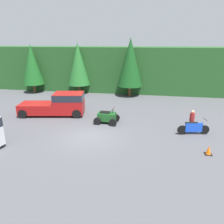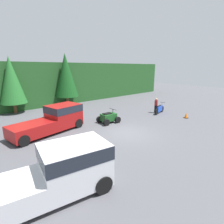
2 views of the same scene
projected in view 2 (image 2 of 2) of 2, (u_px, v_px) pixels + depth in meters
The scene contains 10 objects.
ground_plane at pixel (126, 133), 13.59m from camera, with size 80.00×80.00×0.00m, color #4C4C51.
hillside_backdrop at pixel (44, 83), 24.48m from camera, with size 44.00×6.00×5.59m.
tree_mid_left at pixel (11, 80), 18.73m from camera, with size 2.71×2.71×6.16m.
tree_mid_right at pixel (66, 75), 22.60m from camera, with size 2.95×2.95×6.71m.
pickup_truck_red at pixel (55, 118), 13.86m from camera, with size 5.86×2.93×1.99m.
pickup_truck_second at pixel (52, 173), 6.72m from camera, with size 6.08×2.93×1.99m.
dirt_bike at pixel (160, 109), 19.34m from camera, with size 2.24×0.73×1.13m.
quad_atv at pixel (109, 118), 16.02m from camera, with size 1.94×1.46×1.23m.
rider_person at pixel (156, 105), 19.49m from camera, with size 0.35×0.37×1.66m.
traffic_cone at pixel (186, 116), 17.57m from camera, with size 0.42×0.42×0.55m.
Camera 2 is at (-9.28, -8.82, 4.97)m, focal length 28.00 mm.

